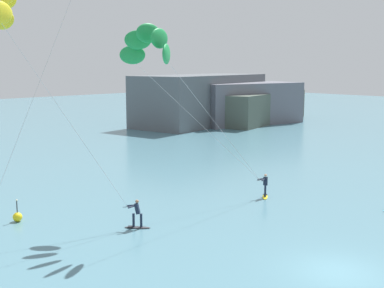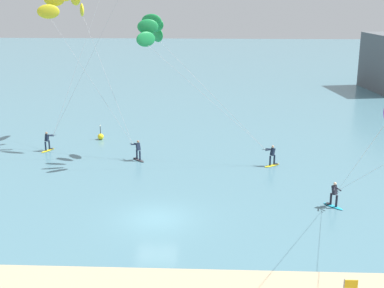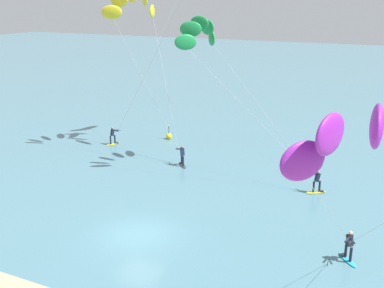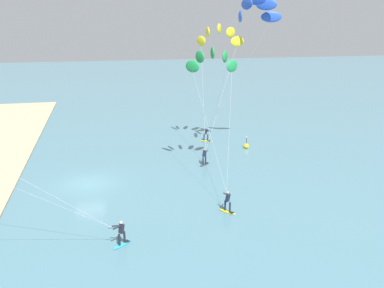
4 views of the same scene
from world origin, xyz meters
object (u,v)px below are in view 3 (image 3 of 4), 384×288
(kitesurfer_nearshore, at_px, (371,158))
(kitesurfer_downwind, at_px, (134,10))
(marker_buoy, at_px, (169,136))
(kitesurfer_far_out, at_px, (204,39))

(kitesurfer_nearshore, relative_size, kitesurfer_downwind, 0.89)
(kitesurfer_nearshore, relative_size, marker_buoy, 8.74)
(kitesurfer_downwind, bearing_deg, kitesurfer_far_out, -19.37)
(kitesurfer_far_out, xyz_separation_m, marker_buoy, (-6.06, 5.69, -9.67))
(kitesurfer_far_out, bearing_deg, marker_buoy, 136.78)
(kitesurfer_nearshore, distance_m, kitesurfer_downwind, 30.10)
(kitesurfer_nearshore, bearing_deg, marker_buoy, 127.56)
(kitesurfer_nearshore, xyz_separation_m, kitesurfer_far_out, (-13.07, 19.19, 1.06))
(kitesurfer_far_out, height_order, marker_buoy, kitesurfer_far_out)
(kitesurfer_downwind, height_order, marker_buoy, kitesurfer_downwind)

